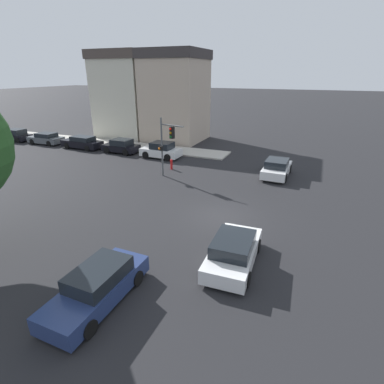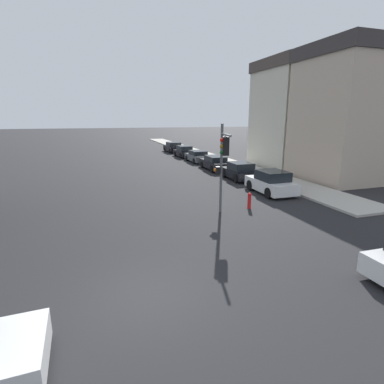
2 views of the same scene
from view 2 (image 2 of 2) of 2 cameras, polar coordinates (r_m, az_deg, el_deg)
The scene contains 11 objects.
ground_plane at distance 9.24m, azimuth -9.46°, elevation -19.33°, with size 300.00×300.00×0.00m, color black.
sidewalk_strip at distance 43.98m, azimuth 0.96°, elevation 7.50°, with size 3.22×60.00×0.14m.
rowhouse_backdrop at distance 30.54m, azimuth 23.04°, elevation 13.39°, with size 7.92×13.76×10.53m.
traffic_signal at distance 15.34m, azimuth 5.83°, elevation 6.56°, with size 0.65×2.40×4.75m.
parked_car_0 at distance 21.09m, azimuth 14.84°, elevation 1.73°, with size 2.05×3.99×1.57m.
parked_car_1 at distance 25.32m, azimuth 9.09°, elevation 3.89°, with size 2.00×3.86×1.44m.
parked_car_2 at distance 29.90m, azimuth 4.37°, elevation 5.52°, with size 1.97×4.84×1.38m.
parked_car_3 at distance 35.16m, azimuth 1.05°, elevation 6.78°, with size 1.97×4.28×1.32m.
parked_car_4 at distance 39.70m, azimuth -1.51°, elevation 7.67°, with size 2.01×4.04×1.46m.
parked_car_5 at distance 45.49m, azimuth -3.59°, elevation 8.49°, with size 2.16×4.57×1.49m.
fire_hydrant at distance 17.31m, azimuth 10.87°, elevation -1.52°, with size 0.22×0.22×0.92m.
Camera 2 is at (-1.01, -7.67, 5.04)m, focal length 28.00 mm.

